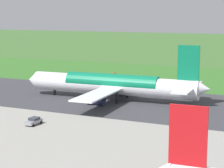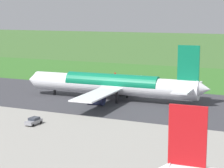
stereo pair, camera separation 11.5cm
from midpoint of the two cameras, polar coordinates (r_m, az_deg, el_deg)
name	(u,v)px [view 2 (the right image)]	position (r m, az deg, el deg)	size (l,w,h in m)	color
ground_plane	(74,96)	(122.96, -5.14, -1.68)	(800.00, 800.00, 0.00)	#3D662D
runway_asphalt	(74,96)	(122.95, -5.14, -1.66)	(600.00, 39.43, 0.06)	#38383D
grass_verge_foreground	(127,77)	(158.63, 2.09, 0.89)	(600.00, 80.00, 0.04)	#346B27
airliner_main	(113,85)	(116.55, 0.20, -0.08)	(54.10, 44.21, 15.88)	white
service_car_ops	(34,121)	(92.95, -10.49, -4.94)	(2.00, 4.24, 1.62)	gray
no_stopping_sign	(115,75)	(155.77, 0.45, 1.23)	(0.60, 0.10, 2.23)	slate
traffic_cone_orange	(113,74)	(164.80, 0.11, 1.32)	(0.40, 0.40, 0.55)	orange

